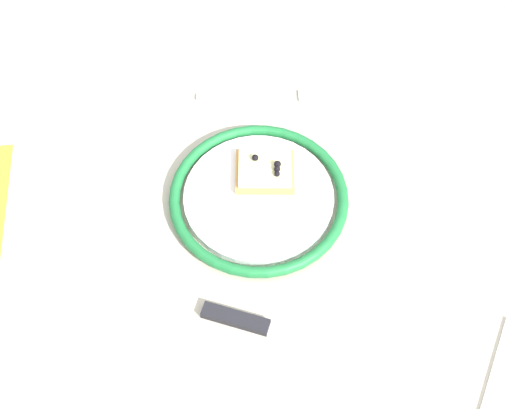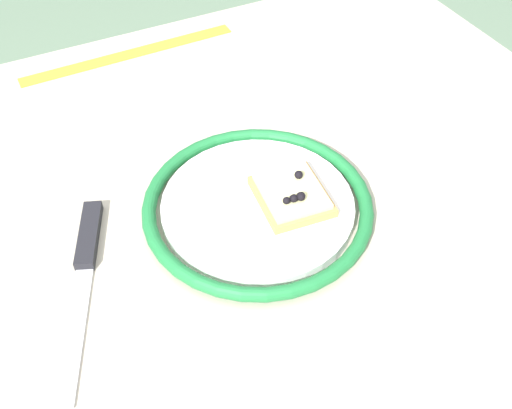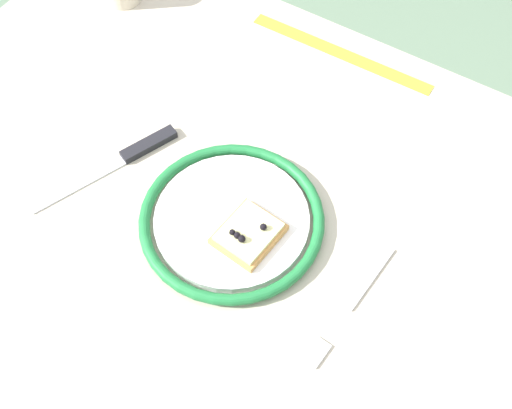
{
  "view_description": "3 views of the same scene",
  "coord_description": "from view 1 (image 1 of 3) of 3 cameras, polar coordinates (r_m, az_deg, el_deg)",
  "views": [
    {
      "loc": [
        0.46,
        -0.09,
        1.58
      ],
      "look_at": [
        -0.03,
        -0.05,
        0.8
      ],
      "focal_mm": 46.27,
      "sensor_mm": 36.0,
      "label": 1
    },
    {
      "loc": [
        0.16,
        0.37,
        1.27
      ],
      "look_at": [
        -0.04,
        -0.04,
        0.79
      ],
      "focal_mm": 42.16,
      "sensor_mm": 36.0,
      "label": 2
    },
    {
      "loc": [
        -0.32,
        0.33,
        1.54
      ],
      "look_at": [
        -0.07,
        -0.07,
        0.8
      ],
      "focal_mm": 45.03,
      "sensor_mm": 36.0,
      "label": 3
    }
  ],
  "objects": [
    {
      "name": "ground_plane",
      "position": [
        1.65,
        1.84,
        -15.63
      ],
      "size": [
        6.0,
        6.0,
        0.0
      ],
      "primitive_type": "plane",
      "color": "slate"
    },
    {
      "name": "dining_table",
      "position": [
        1.01,
        2.88,
        -4.69
      ],
      "size": [
        1.09,
        0.96,
        0.77
      ],
      "color": "#BCB29E",
      "rests_on": "ground_plane"
    },
    {
      "name": "plate",
      "position": [
        0.95,
        0.23,
        0.64
      ],
      "size": [
        0.26,
        0.26,
        0.02
      ],
      "color": "white",
      "rests_on": "dining_table"
    },
    {
      "name": "pizza_slice_near",
      "position": [
        0.96,
        0.8,
        2.95
      ],
      "size": [
        0.08,
        0.09,
        0.03
      ],
      "color": "tan",
      "rests_on": "plate"
    },
    {
      "name": "knife",
      "position": [
        0.86,
        0.32,
        -10.45
      ],
      "size": [
        0.11,
        0.23,
        0.01
      ],
      "color": "silver",
      "rests_on": "dining_table"
    },
    {
      "name": "fork",
      "position": [
        1.08,
        0.35,
        9.34
      ],
      "size": [
        0.03,
        0.2,
        0.0
      ],
      "color": "beige",
      "rests_on": "dining_table"
    }
  ]
}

